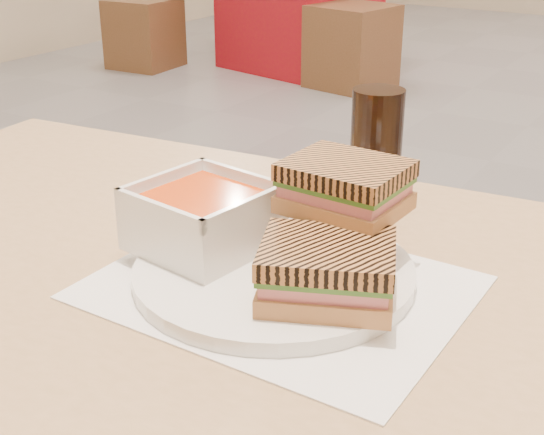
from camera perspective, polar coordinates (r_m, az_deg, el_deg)
The scene contains 10 objects.
main_table at distance 0.83m, azimuth -2.36°, elevation -11.59°, with size 1.26×0.82×0.75m.
tray_liner at distance 0.75m, azimuth 0.59°, elevation -5.31°, with size 0.35×0.28×0.00m.
plate at distance 0.76m, azimuth 0.15°, elevation -4.14°, with size 0.28×0.28×0.02m.
soup_bowl at distance 0.79m, azimuth -5.21°, elevation -0.16°, with size 0.14×0.14×0.07m.
panini_lower at distance 0.69m, azimuth 4.20°, elevation -4.05°, with size 0.15×0.14×0.05m.
panini_upper at distance 0.75m, azimuth 5.56°, elevation 2.36°, with size 0.12×0.10×0.05m.
cola_glass at distance 0.96m, azimuth 7.89°, elevation 5.54°, with size 0.07×0.07×0.14m.
bg_table_0 at distance 5.16m, azimuth 2.12°, elevation 15.22°, with size 0.94×0.94×0.71m.
bg_chair_0l at distance 5.23m, azimuth -9.63°, elevation 13.58°, with size 0.42×0.42×0.45m.
bg_chair_0r at distance 4.64m, azimuth 6.06°, elevation 12.74°, with size 0.49×0.49×0.48m.
Camera 1 is at (0.37, -2.57, 1.12)m, focal length 49.76 mm.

